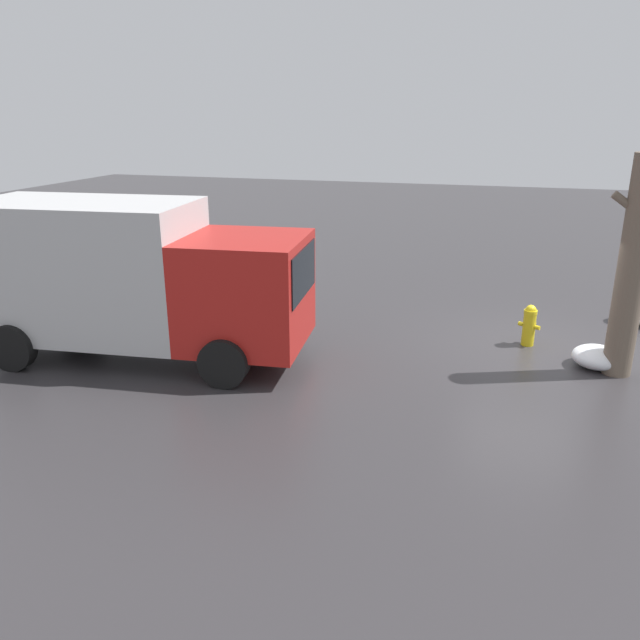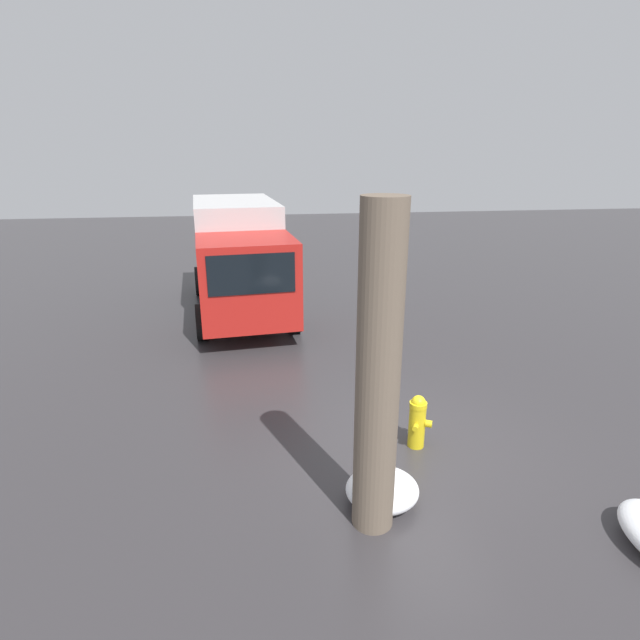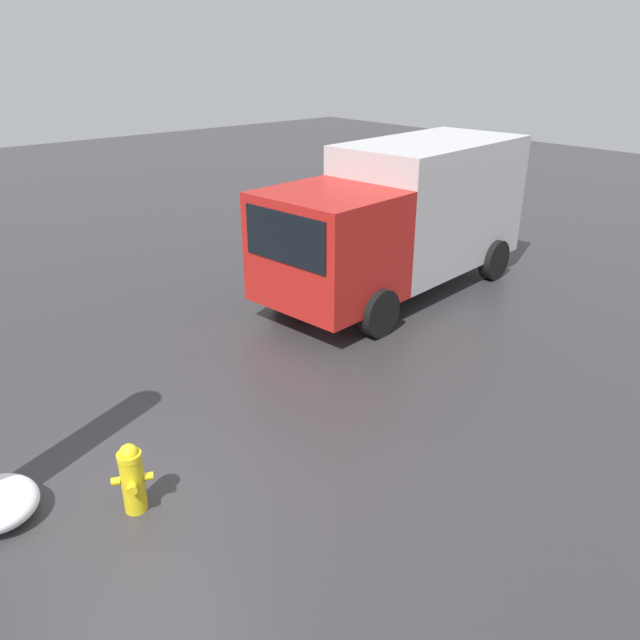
{
  "view_description": "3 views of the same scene",
  "coord_description": "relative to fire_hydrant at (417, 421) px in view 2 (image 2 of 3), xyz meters",
  "views": [
    {
      "loc": [
        0.74,
        13.01,
        4.68
      ],
      "look_at": [
        3.97,
        2.0,
        0.82
      ],
      "focal_mm": 35.0,
      "sensor_mm": 36.0,
      "label": 1
    },
    {
      "loc": [
        -6.56,
        2.46,
        4.45
      ],
      "look_at": [
        3.93,
        0.98,
        0.82
      ],
      "focal_mm": 28.0,
      "sensor_mm": 36.0,
      "label": 2
    },
    {
      "loc": [
        -2.14,
        -5.66,
        4.89
      ],
      "look_at": [
        3.84,
        1.19,
        0.86
      ],
      "focal_mm": 35.0,
      "sensor_mm": 36.0,
      "label": 3
    }
  ],
  "objects": [
    {
      "name": "ground_plane",
      "position": [
        0.0,
        0.0,
        -0.45
      ],
      "size": [
        60.0,
        60.0,
        0.0
      ],
      "primitive_type": "plane",
      "color": "#333033"
    },
    {
      "name": "snow_pile_curbside",
      "position": [
        -1.24,
        0.88,
        -0.25
      ],
      "size": [
        0.91,
        0.97,
        0.41
      ],
      "color": "white",
      "rests_on": "ground_plane"
    },
    {
      "name": "tree_trunk",
      "position": [
        -1.56,
        1.09,
        1.57
      ],
      "size": [
        0.78,
        0.51,
        4.02
      ],
      "color": "#6B5B4C",
      "rests_on": "ground_plane"
    },
    {
      "name": "fire_hydrant",
      "position": [
        0.0,
        0.0,
        0.0
      ],
      "size": [
        0.45,
        0.37,
        0.88
      ],
      "rotation": [
        0.0,
        0.0,
        4.25
      ],
      "color": "yellow",
      "rests_on": "ground_plane"
    },
    {
      "name": "delivery_truck",
      "position": [
        7.53,
        2.79,
        1.19
      ],
      "size": [
        6.65,
        3.05,
        3.06
      ],
      "rotation": [
        0.0,
        0.0,
        1.67
      ],
      "color": "red",
      "rests_on": "ground_plane"
    }
  ]
}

